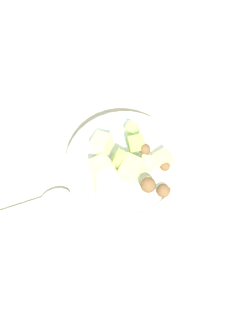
{
  "coord_description": "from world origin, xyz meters",
  "views": [
    {
      "loc": [
        -0.23,
        -0.2,
        0.83
      ],
      "look_at": [
        0.01,
        -0.0,
        0.05
      ],
      "focal_mm": 50.98,
      "sensor_mm": 36.0,
      "label": 1
    }
  ],
  "objects": [
    {
      "name": "ground_plane",
      "position": [
        0.0,
        0.0,
        0.0
      ],
      "size": [
        2.4,
        2.4,
        0.0
      ],
      "primitive_type": "plane",
      "color": "silver"
    },
    {
      "name": "salad_bowl",
      "position": [
        0.01,
        -0.0,
        0.04
      ],
      "size": [
        0.21,
        0.21,
        0.11
      ],
      "color": "white",
      "rests_on": "placemat"
    },
    {
      "name": "serving_spoon",
      "position": [
        -0.14,
        0.08,
        0.01
      ],
      "size": [
        0.18,
        0.12,
        0.01
      ],
      "color": "#B7B7BC",
      "rests_on": "placemat"
    },
    {
      "name": "placemat",
      "position": [
        0.0,
        0.0,
        0.0
      ],
      "size": [
        0.49,
        0.37,
        0.01
      ],
      "primitive_type": "cube",
      "color": "#BCB299",
      "rests_on": "ground_plane"
    }
  ]
}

